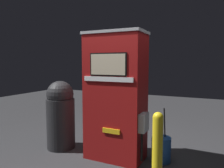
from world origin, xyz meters
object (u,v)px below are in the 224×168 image
object	(u,v)px
gas_pump	(116,96)
trash_bin	(61,114)
squeegee_bucket	(161,149)
safety_bollard	(157,149)

from	to	relation	value
gas_pump	trash_bin	distance (m)	1.09
squeegee_bucket	safety_bollard	bearing A→B (deg)	-80.37
gas_pump	safety_bollard	bearing A→B (deg)	-34.91
safety_bollard	trash_bin	distance (m)	1.89
safety_bollard	squeegee_bucket	xyz separation A→B (m)	(-0.12, 0.73, -0.29)
gas_pump	squeegee_bucket	size ratio (longest dim) A/B	2.35
safety_bollard	trash_bin	bearing A→B (deg)	164.48
squeegee_bucket	trash_bin	bearing A→B (deg)	-172.36
safety_bollard	trash_bin	xyz separation A→B (m)	(-1.81, 0.50, 0.12)
trash_bin	squeegee_bucket	bearing A→B (deg)	7.64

